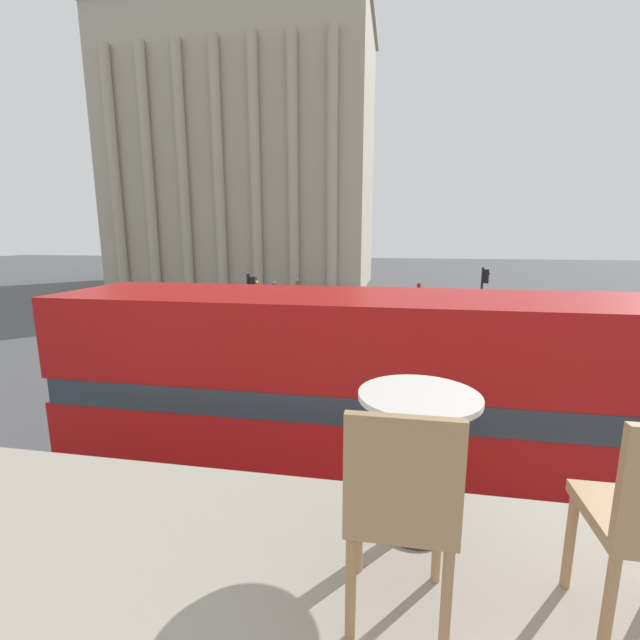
% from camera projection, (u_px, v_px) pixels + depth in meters
% --- Properties ---
extents(double_decker_bus, '(11.02, 2.74, 4.12)m').
position_uv_depth(double_decker_bus, '(369.00, 396.00, 7.66)').
color(double_decker_bus, black).
rests_on(double_decker_bus, ground_plane).
extents(cafe_dining_table, '(0.60, 0.60, 0.73)m').
position_uv_depth(cafe_dining_table, '(418.00, 431.00, 2.13)').
color(cafe_dining_table, '#2D2D30').
rests_on(cafe_dining_table, cafe_floor_slab).
extents(cafe_chair_0, '(0.40, 0.40, 0.91)m').
position_uv_depth(cafe_chair_0, '(400.00, 504.00, 1.58)').
color(cafe_chair_0, '#A87F56').
rests_on(cafe_chair_0, cafe_floor_slab).
extents(plaza_building_left, '(25.66, 16.32, 25.80)m').
position_uv_depth(plaza_building_left, '(248.00, 160.00, 44.44)').
color(plaza_building_left, '#B2A893').
rests_on(plaza_building_left, ground_plane).
extents(traffic_light_near, '(0.42, 0.24, 3.82)m').
position_uv_depth(traffic_light_near, '(251.00, 311.00, 15.14)').
color(traffic_light_near, black).
rests_on(traffic_light_near, ground_plane).
extents(traffic_light_mid, '(0.42, 0.24, 3.56)m').
position_uv_depth(traffic_light_mid, '(483.00, 291.00, 21.75)').
color(traffic_light_mid, black).
rests_on(traffic_light_mid, ground_plane).
extents(car_black, '(4.20, 1.93, 1.35)m').
position_uv_depth(car_black, '(613.00, 360.00, 15.50)').
color(car_black, black).
rests_on(car_black, ground_plane).
extents(car_maroon, '(4.20, 1.93, 1.35)m').
position_uv_depth(car_maroon, '(416.00, 299.00, 30.24)').
color(car_maroon, black).
rests_on(car_maroon, ground_plane).
extents(pedestrian_olive, '(0.32, 0.32, 1.65)m').
position_uv_depth(pedestrian_olive, '(298.00, 287.00, 35.22)').
color(pedestrian_olive, '#282B33').
rests_on(pedestrian_olive, ground_plane).
extents(pedestrian_blue, '(0.32, 0.32, 1.82)m').
position_uv_depth(pedestrian_blue, '(274.00, 291.00, 31.97)').
color(pedestrian_blue, '#282B33').
rests_on(pedestrian_blue, ground_plane).
extents(pedestrian_red, '(0.32, 0.32, 1.65)m').
position_uv_depth(pedestrian_red, '(419.00, 290.00, 33.48)').
color(pedestrian_red, '#282B33').
rests_on(pedestrian_red, ground_plane).
extents(pedestrian_grey, '(0.32, 0.32, 1.75)m').
position_uv_depth(pedestrian_grey, '(357.00, 353.00, 15.27)').
color(pedestrian_grey, '#282B33').
rests_on(pedestrian_grey, ground_plane).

